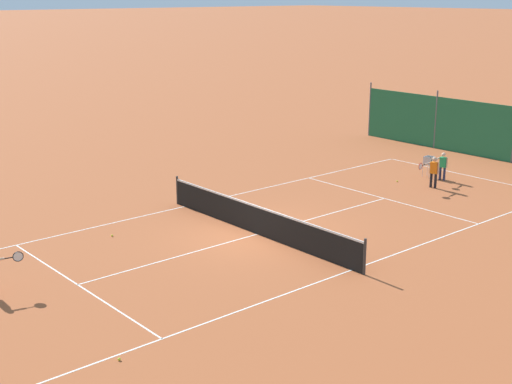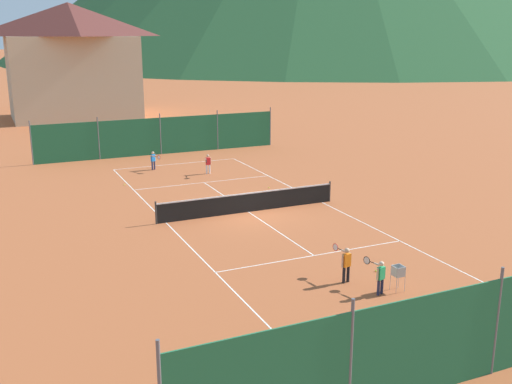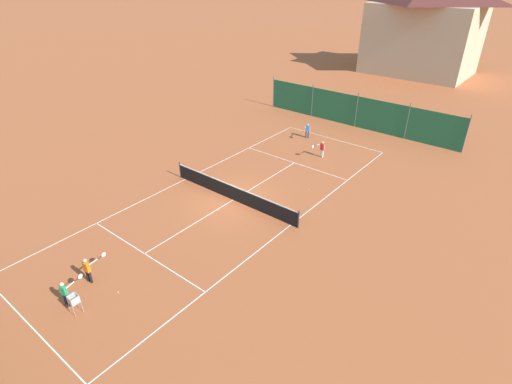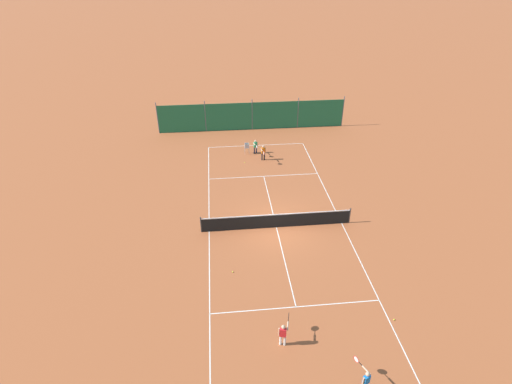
{
  "view_description": "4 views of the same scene",
  "coord_description": "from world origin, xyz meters",
  "px_view_note": "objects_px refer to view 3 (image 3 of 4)",
  "views": [
    {
      "loc": [
        -16.62,
        14.33,
        7.59
      ],
      "look_at": [
        1.21,
        -0.97,
        0.99
      ],
      "focal_mm": 50.0,
      "sensor_mm": 36.0,
      "label": 1
    },
    {
      "loc": [
        -11.05,
        -25.38,
        8.44
      ],
      "look_at": [
        0.95,
        1.19,
        0.6
      ],
      "focal_mm": 42.0,
      "sensor_mm": 36.0,
      "label": 2
    },
    {
      "loc": [
        13.6,
        -14.8,
        12.13
      ],
      "look_at": [
        1.23,
        0.61,
        0.7
      ],
      "focal_mm": 28.0,
      "sensor_mm": 36.0,
      "label": 3
    },
    {
      "loc": [
        3.28,
        19.45,
        14.62
      ],
      "look_at": [
        1.02,
        -2.28,
        1.2
      ],
      "focal_mm": 28.0,
      "sensor_mm": 36.0,
      "label": 4
    }
  ],
  "objects_px": {
    "tennis_ball_service_box": "(257,142)",
    "alpine_chalet": "(425,23)",
    "player_near_service": "(307,130)",
    "ball_hopper": "(73,300)",
    "tennis_net": "(233,192)",
    "tennis_ball_far_corner": "(118,292)",
    "player_near_baseline": "(88,268)",
    "player_far_baseline": "(65,291)",
    "tennis_ball_alley_right": "(309,190)",
    "player_far_service": "(322,148)"
  },
  "relations": [
    {
      "from": "player_far_baseline",
      "to": "tennis_ball_far_corner",
      "type": "relative_size",
      "value": 17.76
    },
    {
      "from": "player_near_baseline",
      "to": "ball_hopper",
      "type": "xyz_separation_m",
      "value": [
        1.18,
        -1.36,
        -0.08
      ]
    },
    {
      "from": "player_far_baseline",
      "to": "tennis_ball_far_corner",
      "type": "height_order",
      "value": "player_far_baseline"
    },
    {
      "from": "player_far_service",
      "to": "player_far_baseline",
      "type": "bearing_deg",
      "value": -92.28
    },
    {
      "from": "player_near_service",
      "to": "alpine_chalet",
      "type": "xyz_separation_m",
      "value": [
        -0.94,
        26.92,
        5.13
      ]
    },
    {
      "from": "player_near_baseline",
      "to": "player_far_baseline",
      "type": "relative_size",
      "value": 1.08
    },
    {
      "from": "tennis_ball_far_corner",
      "to": "player_near_service",
      "type": "bearing_deg",
      "value": 98.81
    },
    {
      "from": "tennis_net",
      "to": "alpine_chalet",
      "type": "height_order",
      "value": "alpine_chalet"
    },
    {
      "from": "player_far_service",
      "to": "player_near_service",
      "type": "bearing_deg",
      "value": 138.48
    },
    {
      "from": "tennis_net",
      "to": "alpine_chalet",
      "type": "xyz_separation_m",
      "value": [
        -2.72,
        37.72,
        5.32
      ]
    },
    {
      "from": "tennis_net",
      "to": "player_near_service",
      "type": "relative_size",
      "value": 7.85
    },
    {
      "from": "tennis_ball_far_corner",
      "to": "alpine_chalet",
      "type": "xyz_separation_m",
      "value": [
        -3.97,
        46.46,
        5.79
      ]
    },
    {
      "from": "ball_hopper",
      "to": "tennis_net",
      "type": "bearing_deg",
      "value": 95.02
    },
    {
      "from": "player_far_baseline",
      "to": "tennis_ball_service_box",
      "type": "relative_size",
      "value": 17.76
    },
    {
      "from": "player_far_service",
      "to": "tennis_ball_far_corner",
      "type": "xyz_separation_m",
      "value": [
        0.28,
        -17.11,
        -0.67
      ]
    },
    {
      "from": "player_near_baseline",
      "to": "tennis_ball_service_box",
      "type": "relative_size",
      "value": 19.22
    },
    {
      "from": "tennis_ball_alley_right",
      "to": "tennis_ball_far_corner",
      "type": "distance_m",
      "value": 12.56
    },
    {
      "from": "player_near_service",
      "to": "alpine_chalet",
      "type": "relative_size",
      "value": 0.09
    },
    {
      "from": "player_far_baseline",
      "to": "alpine_chalet",
      "type": "xyz_separation_m",
      "value": [
        -2.94,
        48.08,
        5.13
      ]
    },
    {
      "from": "player_far_baseline",
      "to": "tennis_ball_alley_right",
      "type": "relative_size",
      "value": 17.76
    },
    {
      "from": "player_far_baseline",
      "to": "alpine_chalet",
      "type": "height_order",
      "value": "alpine_chalet"
    },
    {
      "from": "tennis_ball_far_corner",
      "to": "player_far_service",
      "type": "bearing_deg",
      "value": 90.95
    },
    {
      "from": "tennis_ball_service_box",
      "to": "alpine_chalet",
      "type": "distance_m",
      "value": 30.67
    },
    {
      "from": "tennis_ball_alley_right",
      "to": "ball_hopper",
      "type": "bearing_deg",
      "value": -97.92
    },
    {
      "from": "alpine_chalet",
      "to": "player_near_baseline",
      "type": "bearing_deg",
      "value": -87.0
    },
    {
      "from": "player_near_service",
      "to": "ball_hopper",
      "type": "xyz_separation_m",
      "value": [
        2.7,
        -21.21,
        -0.03
      ]
    },
    {
      "from": "ball_hopper",
      "to": "tennis_ball_alley_right",
      "type": "bearing_deg",
      "value": 82.08
    },
    {
      "from": "tennis_ball_alley_right",
      "to": "alpine_chalet",
      "type": "height_order",
      "value": "alpine_chalet"
    },
    {
      "from": "tennis_net",
      "to": "player_far_baseline",
      "type": "height_order",
      "value": "player_far_baseline"
    },
    {
      "from": "tennis_ball_far_corner",
      "to": "player_near_baseline",
      "type": "bearing_deg",
      "value": -168.39
    },
    {
      "from": "player_near_baseline",
      "to": "tennis_ball_service_box",
      "type": "distance_m",
      "value": 17.19
    },
    {
      "from": "player_far_service",
      "to": "tennis_ball_service_box",
      "type": "xyz_separation_m",
      "value": [
        -5.3,
        -0.73,
        -0.67
      ]
    },
    {
      "from": "player_near_service",
      "to": "player_far_service",
      "type": "distance_m",
      "value": 3.67
    },
    {
      "from": "ball_hopper",
      "to": "alpine_chalet",
      "type": "distance_m",
      "value": 48.54
    },
    {
      "from": "tennis_net",
      "to": "player_near_service",
      "type": "distance_m",
      "value": 10.95
    },
    {
      "from": "tennis_net",
      "to": "tennis_ball_alley_right",
      "type": "bearing_deg",
      "value": 52.24
    },
    {
      "from": "player_far_service",
      "to": "tennis_ball_service_box",
      "type": "relative_size",
      "value": 18.18
    },
    {
      "from": "player_near_baseline",
      "to": "player_near_service",
      "type": "height_order",
      "value": "player_near_baseline"
    },
    {
      "from": "tennis_net",
      "to": "player_near_baseline",
      "type": "xyz_separation_m",
      "value": [
        -0.27,
        -9.05,
        0.24
      ]
    },
    {
      "from": "player_far_baseline",
      "to": "tennis_ball_far_corner",
      "type": "xyz_separation_m",
      "value": [
        1.03,
        1.62,
        -0.65
      ]
    },
    {
      "from": "player_far_service",
      "to": "tennis_ball_service_box",
      "type": "distance_m",
      "value": 5.39
    },
    {
      "from": "player_far_baseline",
      "to": "tennis_ball_service_box",
      "type": "distance_m",
      "value": 18.58
    },
    {
      "from": "tennis_net",
      "to": "tennis_ball_far_corner",
      "type": "xyz_separation_m",
      "value": [
        1.24,
        -8.74,
        -0.47
      ]
    },
    {
      "from": "player_near_service",
      "to": "tennis_ball_service_box",
      "type": "relative_size",
      "value": 17.73
    },
    {
      "from": "player_near_service",
      "to": "player_far_baseline",
      "type": "distance_m",
      "value": 21.25
    },
    {
      "from": "player_near_baseline",
      "to": "tennis_ball_alley_right",
      "type": "relative_size",
      "value": 19.22
    },
    {
      "from": "tennis_ball_alley_right",
      "to": "tennis_ball_service_box",
      "type": "relative_size",
      "value": 1.0
    },
    {
      "from": "tennis_ball_service_box",
      "to": "ball_hopper",
      "type": "xyz_separation_m",
      "value": [
        5.25,
        -18.05,
        0.62
      ]
    },
    {
      "from": "tennis_net",
      "to": "tennis_ball_service_box",
      "type": "bearing_deg",
      "value": 119.57
    },
    {
      "from": "tennis_net",
      "to": "ball_hopper",
      "type": "xyz_separation_m",
      "value": [
        0.91,
        -10.41,
        0.16
      ]
    }
  ]
}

